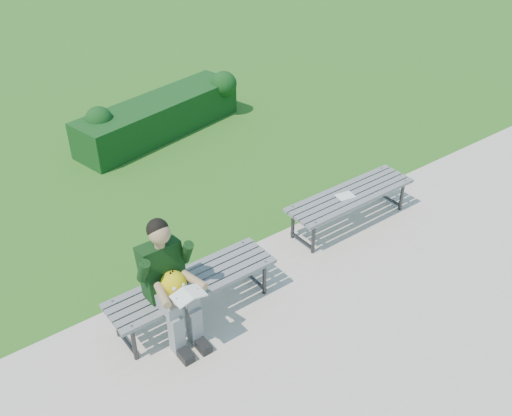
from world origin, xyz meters
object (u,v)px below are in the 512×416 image
bench_right (351,197)px  seated_boy (169,279)px  paper_sheet (345,196)px  hedge (160,115)px  bench_left (193,285)px

bench_right → seated_boy: bearing=-173.5°
paper_sheet → bench_right: bearing=-0.0°
hedge → bench_right: hedge is taller
hedge → bench_left: hedge is taller
seated_boy → paper_sheet: seated_boy is taller
hedge → seated_boy: bearing=-117.4°
bench_left → paper_sheet: bearing=5.3°
hedge → paper_sheet: 3.82m
bench_right → hedge: bearing=99.5°
bench_right → bench_left: bearing=-174.9°
bench_left → bench_right: 2.47m
hedge → seated_boy: size_ratio=2.36×
bench_left → hedge: bearing=65.4°
seated_boy → bench_left: bearing=17.7°
bench_left → bench_right: size_ratio=1.00×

